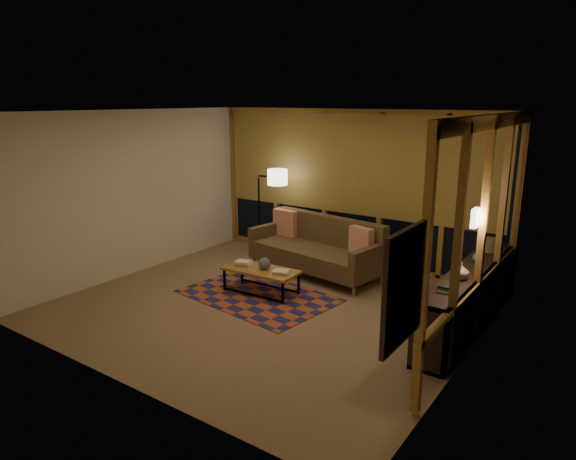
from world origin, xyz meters
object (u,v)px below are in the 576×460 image
Objects in this scene: coffee_table at (261,281)px; floor_lamp at (259,212)px; bookshelf at (469,297)px; sofa at (315,247)px.

coffee_table is 0.70× the size of floor_lamp.
floor_lamp is (-1.23, 1.53, 0.63)m from coffee_table.
coffee_table is at bearing -62.63° from floor_lamp.
floor_lamp is at bearing 168.05° from bookshelf.
sofa reaches higher than coffee_table.
sofa reaches higher than bookshelf.
coffee_table is (-0.20, -1.21, -0.27)m from sofa.
coffee_table is 2.97m from bookshelf.
floor_lamp is (-1.43, 0.32, 0.36)m from sofa.
sofa is 1.50m from floor_lamp.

